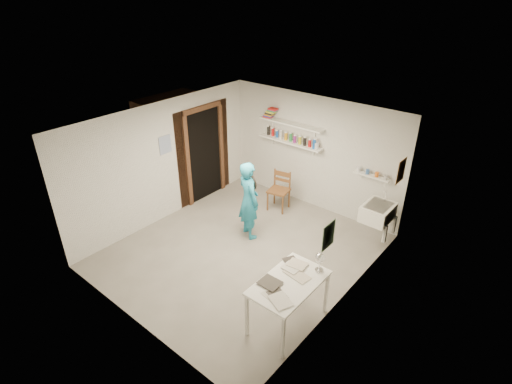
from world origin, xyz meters
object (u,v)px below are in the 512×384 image
Objects in this scene: wooden_chair at (279,191)px; work_table at (288,303)px; belfast_sink at (378,212)px; desk_lamp at (320,258)px; man at (249,200)px; wall_clock at (252,183)px.

wooden_chair is 3.22m from work_table.
desk_lamp is (0.08, -2.12, 0.28)m from belfast_sink.
work_table is (2.03, -2.50, -0.06)m from wooden_chair.
work_table is at bearing 166.53° from man.
belfast_sink is at bearing 92.13° from desk_lamp.
wall_clock is 0.24× the size of work_table.
belfast_sink is 2.14m from desk_lamp.
man is 1.20m from wooden_chair.
man is 10.64× the size of desk_lamp.
wooden_chair is at bearing -177.88° from belfast_sink.
wall_clock is (-0.08, 0.20, 0.25)m from man.
desk_lamp is at bearing 67.58° from work_table.
wooden_chair is (-0.07, 0.94, -0.58)m from wall_clock.
work_table is 8.00× the size of desk_lamp.
wooden_chair is at bearing 129.09° from work_table.
belfast_sink is 0.39× the size of man.
wall_clock is at bearing -153.81° from belfast_sink.
man is 5.56× the size of wall_clock.
belfast_sink is 2.19× the size of wall_clock.
wooden_chair is at bearing 116.36° from wall_clock.
wooden_chair is at bearing -60.21° from man.
work_table is 0.78m from desk_lamp.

